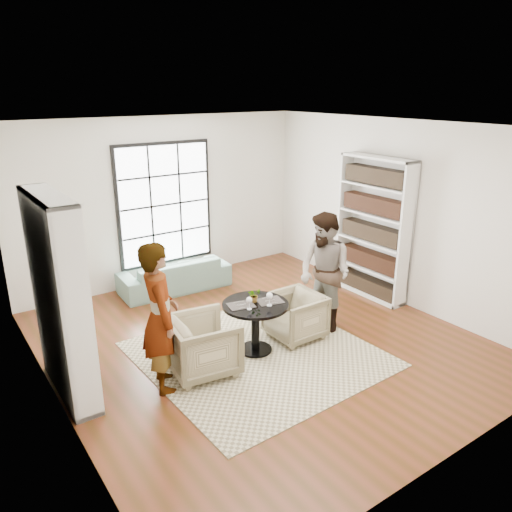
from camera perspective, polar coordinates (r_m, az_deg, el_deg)
ground at (r=7.27m, az=0.44°, el=-9.69°), size 6.00×6.00×0.00m
room_shell at (r=7.19m, az=-2.04°, el=0.87°), size 6.00×6.01×6.00m
rug at (r=6.93m, az=0.17°, el=-11.16°), size 2.98×2.98×0.01m
pedestal_table at (r=6.78m, az=-0.07°, el=-6.96°), size 0.90×0.90×0.72m
sofa at (r=9.03m, az=-9.28°, el=-2.09°), size 1.98×0.86×0.57m
armchair_left at (r=6.42m, az=-6.08°, el=-10.12°), size 0.93×0.91×0.75m
armchair_right at (r=7.25m, az=4.45°, el=-6.86°), size 0.74×0.72×0.67m
person_left at (r=5.96m, az=-10.91°, el=-6.90°), size 0.59×0.76×1.84m
person_right at (r=7.37m, az=7.87°, el=-1.89°), size 0.77×0.93×1.78m
placemat_left at (r=6.64m, az=-1.71°, el=-5.65°), size 0.39×0.33×0.01m
placemat_right at (r=6.77m, az=1.57°, el=-5.16°), size 0.39×0.33×0.01m
cutlery_left at (r=6.64m, az=-1.71°, el=-5.59°), size 0.19×0.25×0.01m
cutlery_right at (r=6.77m, az=1.57°, el=-5.10°), size 0.19×0.25×0.01m
wine_glass_left at (r=6.49m, az=-0.78°, el=-5.10°), size 0.08×0.08×0.17m
wine_glass_right at (r=6.59m, az=1.55°, el=-4.61°), size 0.09×0.09×0.19m
flower_centerpiece at (r=6.72m, az=-0.21°, el=-4.48°), size 0.19×0.17×0.19m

